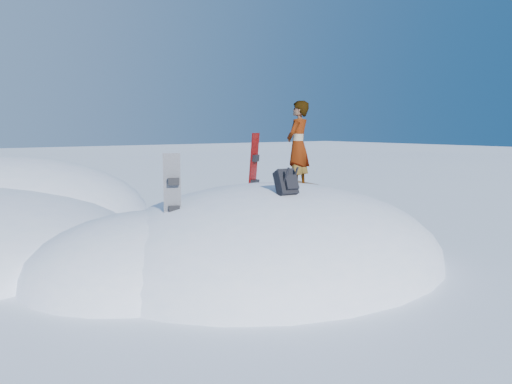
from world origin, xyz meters
TOP-DOWN VIEW (x-y plane):
  - ground at (0.00, 0.00)m, footprint 120.00×120.00m
  - snow_mound at (-0.17, 0.24)m, footprint 8.00×6.00m
  - rock_outcrop at (3.72, 3.01)m, footprint 4.68×4.41m
  - snowboard_red at (0.16, 0.80)m, footprint 0.35×0.32m
  - snowboard_dark at (-2.04, 0.05)m, footprint 0.33×0.29m
  - backpack at (-0.34, -0.84)m, footprint 0.39×0.48m
  - gear_pile at (-2.30, -1.38)m, footprint 0.83×0.68m
  - person at (1.47, 0.94)m, footprint 0.84×0.72m

SIDE VIEW (x-z plane):
  - ground at x=0.00m, z-range 0.00..0.00m
  - snow_mound at x=-0.17m, z-range -1.50..1.50m
  - rock_outcrop at x=3.72m, z-range -0.82..0.85m
  - gear_pile at x=-2.30m, z-range 0.00..0.22m
  - snowboard_dark at x=-2.04m, z-range 0.62..2.16m
  - backpack at x=-0.34m, z-range 1.35..1.89m
  - snowboard_red at x=0.16m, z-range 0.79..2.47m
  - person at x=1.47m, z-range 1.20..3.13m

